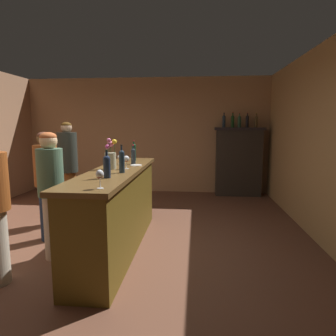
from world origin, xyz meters
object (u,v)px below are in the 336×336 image
at_px(wine_bottle_pinot, 122,160).
at_px(display_bottle_center, 239,121).
at_px(display_cabinet, 238,160).
at_px(display_bottle_midleft, 233,121).
at_px(wine_bottle_rose, 107,165).
at_px(display_bottle_midright, 247,121).
at_px(display_bottle_left, 224,121).
at_px(cheese_plate, 136,165).
at_px(patron_near_entrance, 47,181).
at_px(wine_glass_rear, 120,157).
at_px(patron_redhead, 68,167).
at_px(wine_glass_mid, 126,159).
at_px(wine_bottle_malbec, 133,155).
at_px(bar_counter, 117,209).
at_px(patron_in_navy, 51,189).
at_px(wine_glass_front, 100,175).
at_px(display_bottle_right, 256,121).
at_px(flower_arrangement, 110,158).
at_px(wine_bottle_chardonnay, 134,151).

relative_size(wine_bottle_pinot, display_bottle_center, 1.01).
bearing_deg(display_cabinet, display_bottle_midleft, 180.00).
xyz_separation_m(display_cabinet, wine_bottle_rose, (-1.90, -3.80, 0.37)).
bearing_deg(display_cabinet, display_bottle_midright, 0.00).
relative_size(display_bottle_left, display_bottle_midleft, 0.96).
bearing_deg(cheese_plate, display_bottle_left, 63.22).
bearing_deg(patron_near_entrance, wine_glass_rear, 24.83).
relative_size(wine_glass_rear, patron_near_entrance, 0.09).
height_order(display_bottle_center, patron_redhead, display_bottle_center).
bearing_deg(display_bottle_midleft, display_cabinet, -0.00).
distance_m(wine_glass_mid, patron_near_entrance, 1.23).
distance_m(wine_bottle_pinot, display_bottle_midright, 4.01).
xyz_separation_m(wine_bottle_malbec, wine_glass_rear, (-0.20, 0.04, -0.04)).
relative_size(display_cabinet, wine_bottle_malbec, 5.49).
height_order(wine_glass_mid, display_bottle_midleft, display_bottle_midleft).
xyz_separation_m(bar_counter, cheese_plate, (0.18, 0.36, 0.53)).
height_order(display_bottle_midleft, patron_in_navy, display_bottle_midleft).
bearing_deg(display_bottle_midleft, wine_bottle_malbec, -122.21).
height_order(wine_bottle_rose, wine_glass_front, wine_bottle_rose).
height_order(bar_counter, display_bottle_right, display_bottle_right).
bearing_deg(patron_near_entrance, flower_arrangement, -5.03).
bearing_deg(wine_bottle_chardonnay, display_cabinet, 49.69).
height_order(wine_glass_mid, display_bottle_left, display_bottle_left).
distance_m(wine_glass_mid, display_bottle_center, 3.68).
bearing_deg(patron_near_entrance, wine_bottle_malbec, 19.95).
bearing_deg(wine_bottle_pinot, wine_glass_mid, 93.81).
distance_m(display_cabinet, display_bottle_midright, 0.90).
bearing_deg(cheese_plate, display_bottle_right, 52.95).
xyz_separation_m(wine_bottle_malbec, wine_bottle_rose, (-0.04, -1.10, 0.01)).
distance_m(display_cabinet, display_bottle_center, 0.88).
height_order(wine_bottle_malbec, display_bottle_midright, display_bottle_midright).
bearing_deg(patron_in_navy, patron_redhead, 96.12).
bearing_deg(wine_glass_mid, cheese_plate, 78.51).
height_order(wine_bottle_rose, patron_near_entrance, patron_near_entrance).
bearing_deg(wine_glass_mid, display_bottle_midleft, 61.75).
relative_size(wine_glass_rear, display_bottle_right, 0.40).
relative_size(wine_glass_rear, display_bottle_center, 0.40).
xyz_separation_m(wine_bottle_chardonnay, patron_near_entrance, (-1.09, -0.69, -0.36)).
bearing_deg(flower_arrangement, wine_bottle_pinot, -52.08).
relative_size(display_cabinet, wine_bottle_rose, 5.23).
bearing_deg(bar_counter, flower_arrangement, 159.99).
bearing_deg(wine_bottle_malbec, display_cabinet, 55.43).
bearing_deg(wine_bottle_rose, display_bottle_left, 67.85).
distance_m(display_bottle_midleft, display_bottle_midright, 0.32).
relative_size(display_bottle_center, patron_in_navy, 0.21).
height_order(wine_bottle_rose, cheese_plate, wine_bottle_rose).
xyz_separation_m(wine_bottle_chardonnay, wine_glass_front, (0.13, -2.04, -0.03)).
xyz_separation_m(wine_bottle_malbec, display_bottle_right, (2.21, 2.69, 0.52)).
bearing_deg(patron_redhead, patron_in_navy, -14.40).
bearing_deg(display_bottle_center, patron_redhead, -144.57).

